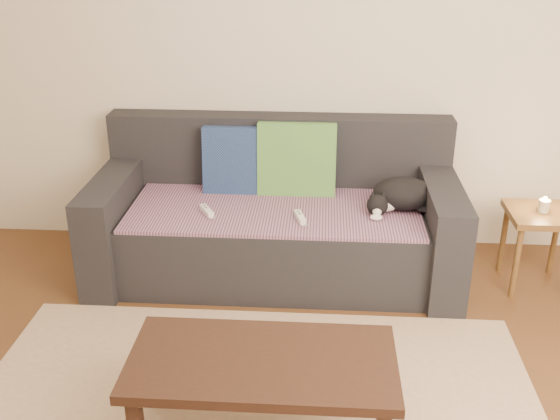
{
  "coord_description": "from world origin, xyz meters",
  "views": [
    {
      "loc": [
        0.27,
        -1.96,
        1.94
      ],
      "look_at": [
        0.05,
        1.2,
        0.55
      ],
      "focal_mm": 42.0,
      "sensor_mm": 36.0,
      "label": 1
    }
  ],
  "objects": [
    {
      "name": "candle",
      "position": [
        1.5,
        1.47,
        0.5
      ],
      "size": [
        0.06,
        0.06,
        0.09
      ],
      "color": "beige",
      "rests_on": "side_table"
    },
    {
      "name": "back_wall",
      "position": [
        0.0,
        2.0,
        1.3
      ],
      "size": [
        4.5,
        0.04,
        2.6
      ],
      "primitive_type": "cube",
      "color": "beige",
      "rests_on": "ground"
    },
    {
      "name": "cushion_green",
      "position": [
        0.11,
        1.74,
        0.63
      ],
      "size": [
        0.47,
        0.17,
        0.48
      ],
      "primitive_type": "cube",
      "rotation": [
        -0.12,
        0.0,
        0.0
      ],
      "color": "#0C5251",
      "rests_on": "throw_blanket"
    },
    {
      "name": "side_table",
      "position": [
        1.5,
        1.47,
        0.38
      ],
      "size": [
        0.37,
        0.37,
        0.46
      ],
      "color": "brown",
      "rests_on": "ground"
    },
    {
      "name": "throw_blanket",
      "position": [
        0.0,
        1.48,
        0.43
      ],
      "size": [
        1.66,
        0.74,
        0.02
      ],
      "primitive_type": "cube",
      "color": "#43294D",
      "rests_on": "sofa"
    },
    {
      "name": "wii_remote_b",
      "position": [
        0.15,
        1.32,
        0.46
      ],
      "size": [
        0.08,
        0.15,
        0.03
      ],
      "primitive_type": "cube",
      "rotation": [
        0.0,
        0.0,
        1.85
      ],
      "color": "white",
      "rests_on": "throw_blanket"
    },
    {
      "name": "cushion_navy",
      "position": [
        -0.25,
        1.74,
        0.63
      ],
      "size": [
        0.4,
        0.15,
        0.41
      ],
      "primitive_type": "cube",
      "rotation": [
        -0.13,
        0.0,
        0.0
      ],
      "color": "navy",
      "rests_on": "throw_blanket"
    },
    {
      "name": "sofa",
      "position": [
        0.0,
        1.57,
        0.31
      ],
      "size": [
        2.1,
        0.94,
        0.87
      ],
      "color": "#232328",
      "rests_on": "ground"
    },
    {
      "name": "coffee_table",
      "position": [
        0.06,
        0.1,
        0.36
      ],
      "size": [
        1.03,
        0.52,
        0.41
      ],
      "color": "black",
      "rests_on": "rug"
    },
    {
      "name": "cat",
      "position": [
        0.72,
        1.51,
        0.53
      ],
      "size": [
        0.42,
        0.32,
        0.18
      ],
      "rotation": [
        0.0,
        0.0,
        0.02
      ],
      "color": "black",
      "rests_on": "throw_blanket"
    },
    {
      "name": "wii_remote_a",
      "position": [
        -0.38,
        1.38,
        0.46
      ],
      "size": [
        0.1,
        0.15,
        0.03
      ],
      "primitive_type": "cube",
      "rotation": [
        0.0,
        0.0,
        2.08
      ],
      "color": "white",
      "rests_on": "throw_blanket"
    }
  ]
}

